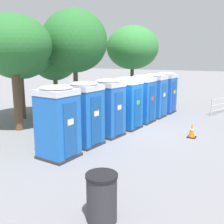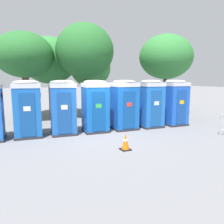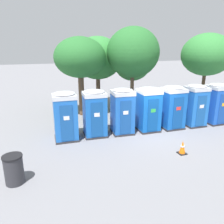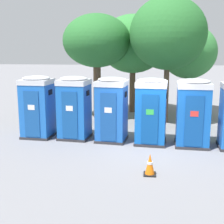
{
  "view_description": "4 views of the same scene",
  "coord_description": "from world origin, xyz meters",
  "px_view_note": "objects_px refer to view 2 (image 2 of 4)",
  "views": [
    {
      "loc": [
        -11.28,
        -5.1,
        3.43
      ],
      "look_at": [
        -1.23,
        0.52,
        1.03
      ],
      "focal_mm": 42.0,
      "sensor_mm": 36.0,
      "label": 1
    },
    {
      "loc": [
        -3.78,
        -9.56,
        2.59
      ],
      "look_at": [
        0.93,
        0.32,
        0.92
      ],
      "focal_mm": 35.0,
      "sensor_mm": 36.0,
      "label": 2
    },
    {
      "loc": [
        -6.24,
        -10.0,
        4.62
      ],
      "look_at": [
        -2.11,
        0.59,
        1.27
      ],
      "focal_mm": 35.0,
      "sensor_mm": 36.0,
      "label": 3
    },
    {
      "loc": [
        -0.12,
        -11.39,
        3.61
      ],
      "look_at": [
        -1.49,
        0.54,
        1.16
      ],
      "focal_mm": 50.0,
      "sensor_mm": 36.0,
      "label": 4
    }
  ],
  "objects_px": {
    "street_tree_3": "(166,57)",
    "traffic_cone": "(125,142)",
    "portapotty_2": "(63,107)",
    "portapotty_6": "(175,102)",
    "street_tree_0": "(24,55)",
    "street_tree_1": "(50,61)",
    "portapotty_4": "(124,105)",
    "portapotty_3": "(95,106)",
    "portapotty_1": "(27,109)",
    "street_tree_2": "(85,51)",
    "portapotty_5": "(151,103)",
    "street_tree_4": "(91,68)"
  },
  "relations": [
    {
      "from": "street_tree_3",
      "to": "traffic_cone",
      "type": "xyz_separation_m",
      "value": [
        -6.51,
        -5.92,
        -3.81
      ]
    },
    {
      "from": "portapotty_2",
      "to": "portapotty_6",
      "type": "bearing_deg",
      "value": -5.52
    },
    {
      "from": "street_tree_0",
      "to": "street_tree_1",
      "type": "distance_m",
      "value": 2.45
    },
    {
      "from": "street_tree_1",
      "to": "street_tree_3",
      "type": "relative_size",
      "value": 0.96
    },
    {
      "from": "portapotty_4",
      "to": "street_tree_3",
      "type": "distance_m",
      "value": 6.39
    },
    {
      "from": "portapotty_3",
      "to": "street_tree_1",
      "type": "distance_m",
      "value": 6.72
    },
    {
      "from": "portapotty_1",
      "to": "street_tree_2",
      "type": "relative_size",
      "value": 0.42
    },
    {
      "from": "portapotty_1",
      "to": "street_tree_1",
      "type": "xyz_separation_m",
      "value": [
        2.05,
        5.75,
        2.57
      ]
    },
    {
      "from": "portapotty_3",
      "to": "street_tree_2",
      "type": "relative_size",
      "value": 0.42
    },
    {
      "from": "portapotty_2",
      "to": "portapotty_5",
      "type": "bearing_deg",
      "value": -5.61
    },
    {
      "from": "portapotty_6",
      "to": "portapotty_2",
      "type": "bearing_deg",
      "value": 174.48
    },
    {
      "from": "portapotty_3",
      "to": "street_tree_4",
      "type": "distance_m",
      "value": 7.01
    },
    {
      "from": "portapotty_3",
      "to": "portapotty_6",
      "type": "distance_m",
      "value": 4.65
    },
    {
      "from": "portapotty_4",
      "to": "street_tree_2",
      "type": "height_order",
      "value": "street_tree_2"
    },
    {
      "from": "portapotty_5",
      "to": "portapotty_6",
      "type": "distance_m",
      "value": 1.55
    },
    {
      "from": "street_tree_1",
      "to": "street_tree_3",
      "type": "bearing_deg",
      "value": -24.06
    },
    {
      "from": "portapotty_6",
      "to": "street_tree_1",
      "type": "xyz_separation_m",
      "value": [
        -5.66,
        6.53,
        2.57
      ]
    },
    {
      "from": "portapotty_4",
      "to": "street_tree_4",
      "type": "height_order",
      "value": "street_tree_4"
    },
    {
      "from": "portapotty_5",
      "to": "street_tree_1",
      "type": "height_order",
      "value": "street_tree_1"
    },
    {
      "from": "traffic_cone",
      "to": "portapotty_1",
      "type": "bearing_deg",
      "value": 130.83
    },
    {
      "from": "portapotty_1",
      "to": "street_tree_0",
      "type": "bearing_deg",
      "value": 86.09
    },
    {
      "from": "portapotty_4",
      "to": "portapotty_6",
      "type": "height_order",
      "value": "same"
    },
    {
      "from": "street_tree_0",
      "to": "street_tree_4",
      "type": "distance_m",
      "value": 5.28
    },
    {
      "from": "portapotty_5",
      "to": "portapotty_6",
      "type": "xyz_separation_m",
      "value": [
        1.54,
        -0.14,
        -0.0
      ]
    },
    {
      "from": "portapotty_6",
      "to": "street_tree_4",
      "type": "bearing_deg",
      "value": 110.64
    },
    {
      "from": "portapotty_4",
      "to": "street_tree_4",
      "type": "distance_m",
      "value": 6.84
    },
    {
      "from": "traffic_cone",
      "to": "street_tree_3",
      "type": "bearing_deg",
      "value": 42.28
    },
    {
      "from": "portapotty_3",
      "to": "portapotty_5",
      "type": "relative_size",
      "value": 1.0
    },
    {
      "from": "street_tree_4",
      "to": "portapotty_1",
      "type": "bearing_deg",
      "value": -130.87
    },
    {
      "from": "street_tree_0",
      "to": "street_tree_1",
      "type": "xyz_separation_m",
      "value": [
        1.78,
        1.69,
        -0.12
      ]
    },
    {
      "from": "portapotty_1",
      "to": "portapotty_5",
      "type": "height_order",
      "value": "same"
    },
    {
      "from": "street_tree_0",
      "to": "street_tree_2",
      "type": "distance_m",
      "value": 3.65
    },
    {
      "from": "portapotty_2",
      "to": "traffic_cone",
      "type": "bearing_deg",
      "value": -65.79
    },
    {
      "from": "portapotty_6",
      "to": "traffic_cone",
      "type": "bearing_deg",
      "value": -149.58
    },
    {
      "from": "street_tree_0",
      "to": "street_tree_2",
      "type": "xyz_separation_m",
      "value": [
        3.55,
        -0.78,
        0.33
      ]
    },
    {
      "from": "portapotty_2",
      "to": "portapotty_5",
      "type": "xyz_separation_m",
      "value": [
        4.63,
        -0.45,
        -0.0
      ]
    },
    {
      "from": "street_tree_1",
      "to": "street_tree_3",
      "type": "height_order",
      "value": "street_tree_3"
    },
    {
      "from": "portapotty_5",
      "to": "portapotty_3",
      "type": "bearing_deg",
      "value": 175.07
    },
    {
      "from": "portapotty_4",
      "to": "street_tree_1",
      "type": "bearing_deg",
      "value": 112.35
    },
    {
      "from": "street_tree_0",
      "to": "street_tree_1",
      "type": "bearing_deg",
      "value": 43.52
    },
    {
      "from": "portapotty_5",
      "to": "street_tree_3",
      "type": "bearing_deg",
      "value": 41.89
    },
    {
      "from": "portapotty_1",
      "to": "street_tree_4",
      "type": "bearing_deg",
      "value": 49.13
    },
    {
      "from": "street_tree_0",
      "to": "street_tree_2",
      "type": "relative_size",
      "value": 0.89
    },
    {
      "from": "portapotty_2",
      "to": "street_tree_4",
      "type": "distance_m",
      "value": 7.46
    },
    {
      "from": "portapotty_4",
      "to": "street_tree_1",
      "type": "relative_size",
      "value": 0.46
    },
    {
      "from": "portapotty_5",
      "to": "street_tree_1",
      "type": "bearing_deg",
      "value": 122.8
    },
    {
      "from": "portapotty_1",
      "to": "portapotty_6",
      "type": "height_order",
      "value": "same"
    },
    {
      "from": "portapotty_3",
      "to": "traffic_cone",
      "type": "bearing_deg",
      "value": -90.69
    },
    {
      "from": "street_tree_2",
      "to": "street_tree_4",
      "type": "relative_size",
      "value": 1.22
    },
    {
      "from": "portapotty_5",
      "to": "street_tree_4",
      "type": "relative_size",
      "value": 0.51
    }
  ]
}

